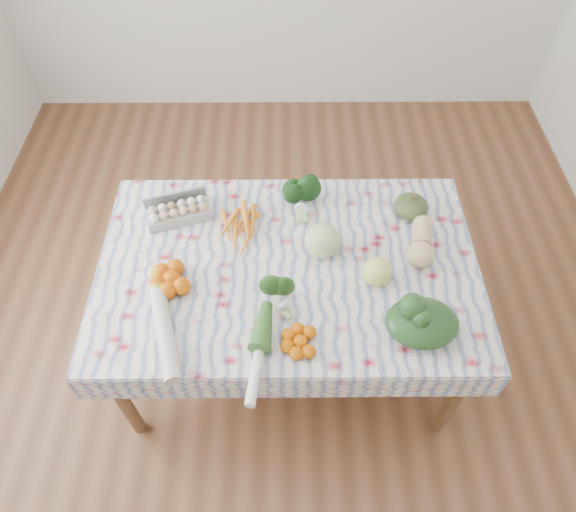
% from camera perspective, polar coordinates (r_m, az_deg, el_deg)
% --- Properties ---
extents(ground, '(4.50, 4.50, 0.00)m').
position_cam_1_polar(ground, '(2.88, 0.00, -10.12)').
color(ground, brown).
rests_on(ground, ground).
extents(dining_table, '(1.60, 1.00, 0.75)m').
position_cam_1_polar(dining_table, '(2.30, 0.00, -2.18)').
color(dining_table, brown).
rests_on(dining_table, ground).
extents(tablecloth, '(1.66, 1.06, 0.01)m').
position_cam_1_polar(tablecloth, '(2.24, 0.00, -1.01)').
color(tablecloth, silver).
rests_on(tablecloth, dining_table).
extents(egg_carton, '(0.31, 0.20, 0.08)m').
position_cam_1_polar(egg_carton, '(2.42, -12.03, 4.68)').
color(egg_carton, '#A2A39E').
rests_on(egg_carton, tablecloth).
extents(carrot_bunch, '(0.28, 0.27, 0.04)m').
position_cam_1_polar(carrot_bunch, '(2.33, -5.46, 2.80)').
color(carrot_bunch, orange).
rests_on(carrot_bunch, tablecloth).
extents(kale_bunch, '(0.17, 0.15, 0.15)m').
position_cam_1_polar(kale_bunch, '(2.40, 1.45, 6.72)').
color(kale_bunch, black).
rests_on(kale_bunch, tablecloth).
extents(kabocha_squash, '(0.18, 0.18, 0.10)m').
position_cam_1_polar(kabocha_squash, '(2.45, 13.52, 5.39)').
color(kabocha_squash, '#3F5125').
rests_on(kabocha_squash, tablecloth).
extents(cabbage, '(0.21, 0.21, 0.16)m').
position_cam_1_polar(cabbage, '(2.22, 3.87, 1.74)').
color(cabbage, '#B0D183').
rests_on(cabbage, tablecloth).
extents(butternut_squash, '(0.17, 0.27, 0.12)m').
position_cam_1_polar(butternut_squash, '(2.31, 14.69, 1.56)').
color(butternut_squash, tan).
rests_on(butternut_squash, tablecloth).
extents(orange_cluster, '(0.31, 0.31, 0.08)m').
position_cam_1_polar(orange_cluster, '(2.19, -12.81, -2.47)').
color(orange_cluster, '#D45904').
rests_on(orange_cluster, tablecloth).
extents(broccoli, '(0.18, 0.18, 0.09)m').
position_cam_1_polar(broccoli, '(2.07, -1.22, -4.66)').
color(broccoli, '#1D4415').
rests_on(broccoli, tablecloth).
extents(mandarin_cluster, '(0.19, 0.19, 0.06)m').
position_cam_1_polar(mandarin_cluster, '(2.00, 1.37, -9.39)').
color(mandarin_cluster, '#D46002').
rests_on(mandarin_cluster, tablecloth).
extents(grapefruit, '(0.13, 0.13, 0.12)m').
position_cam_1_polar(grapefruit, '(2.16, 9.91, -1.75)').
color(grapefruit, '#D5D663').
rests_on(grapefruit, tablecloth).
extents(spinach_bag, '(0.30, 0.24, 0.13)m').
position_cam_1_polar(spinach_bag, '(2.06, 14.66, -7.18)').
color(spinach_bag, '#183615').
rests_on(spinach_bag, tablecloth).
extents(daikon, '(0.20, 0.46, 0.07)m').
position_cam_1_polar(daikon, '(2.07, -13.55, -8.05)').
color(daikon, beige).
rests_on(daikon, tablecloth).
extents(leek, '(0.10, 0.41, 0.04)m').
position_cam_1_polar(leek, '(1.98, -3.26, -10.87)').
color(leek, white).
rests_on(leek, tablecloth).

